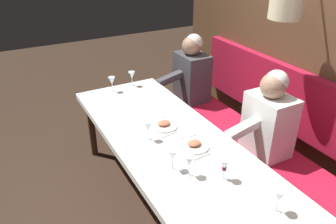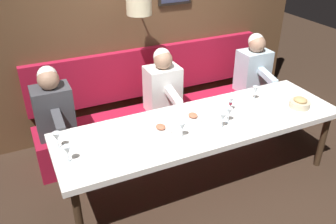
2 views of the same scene
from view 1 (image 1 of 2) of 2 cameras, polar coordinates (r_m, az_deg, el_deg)
ground_plane at (r=3.04m, az=2.53°, el=-18.62°), size 12.00×12.00×0.00m
dining_table at (r=2.59m, az=2.85°, el=-8.23°), size 0.90×2.96×0.74m
banquette_bench at (r=3.33m, az=16.12°, el=-9.93°), size 0.52×3.16×0.45m
back_wall_panel at (r=3.23m, az=26.37°, el=9.94°), size 0.59×4.36×2.90m
diner_near at (r=3.03m, az=16.98°, el=-0.75°), size 0.60×0.40×0.79m
diner_middle at (r=3.93m, az=4.07°, el=7.17°), size 0.60×0.40×0.79m
place_setting_0 at (r=2.63m, az=4.52°, el=-5.69°), size 0.24×0.32×0.05m
place_setting_1 at (r=2.89m, az=-0.70°, el=-2.24°), size 0.24×0.32×0.05m
wine_glass_0 at (r=2.33m, az=0.80°, el=-7.51°), size 0.07×0.07×0.16m
wine_glass_1 at (r=3.56m, az=-9.62°, el=5.24°), size 0.07×0.07×0.16m
wine_glass_2 at (r=2.28m, az=3.71°, el=-8.50°), size 0.07×0.07×0.16m
wine_glass_3 at (r=2.12m, az=18.52°, el=-13.60°), size 0.07×0.07×0.16m
wine_glass_4 at (r=3.67m, az=-6.24°, el=6.21°), size 0.07×0.07×0.16m
wine_glass_5 at (r=2.66m, az=-3.46°, el=-2.62°), size 0.07×0.07×0.16m
wine_glass_6 at (r=2.28m, az=9.68°, el=-9.03°), size 0.07×0.07×0.16m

